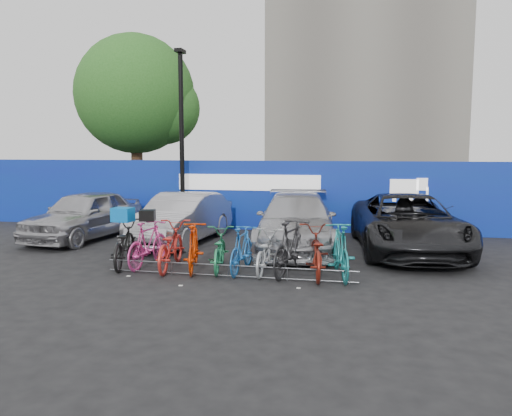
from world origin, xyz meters
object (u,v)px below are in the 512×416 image
(bike_8, at_px, (316,252))
(bike_5, at_px, (242,249))
(bike_3, at_px, (194,247))
(bike_6, at_px, (265,252))
(tree, at_px, (141,97))
(bike_9, at_px, (341,251))
(bike_7, at_px, (291,247))
(bike_2, at_px, (170,246))
(car_0, at_px, (84,215))
(car_2, at_px, (296,222))
(car_3, at_px, (407,223))
(bike_1, at_px, (148,244))
(bike_rack, at_px, (228,271))
(bike_4, at_px, (219,250))
(car_1, at_px, (182,218))
(bike_0, at_px, (124,244))
(lamppost, at_px, (182,135))

(bike_8, bearing_deg, bike_5, -6.24)
(bike_3, height_order, bike_6, bike_3)
(tree, relative_size, bike_9, 3.93)
(bike_7, height_order, bike_9, bike_7)
(bike_2, relative_size, bike_3, 1.12)
(car_0, xyz_separation_m, car_2, (6.65, -0.17, 0.00))
(car_3, xyz_separation_m, bike_6, (-3.37, -3.04, -0.31))
(bike_1, bearing_deg, bike_7, -175.32)
(bike_rack, height_order, car_2, car_2)
(bike_9, bearing_deg, bike_1, -12.81)
(car_0, xyz_separation_m, bike_1, (3.46, -3.06, -0.21))
(tree, bearing_deg, bike_4, -57.45)
(car_0, distance_m, bike_3, 5.68)
(car_1, xyz_separation_m, car_3, (6.49, -0.07, 0.04))
(bike_0, bearing_deg, bike_7, 165.38)
(lamppost, bearing_deg, tree, 127.51)
(bike_9, bearing_deg, car_3, -128.80)
(bike_9, bearing_deg, car_1, -45.12)
(tree, height_order, bike_9, tree)
(bike_2, xyz_separation_m, bike_7, (2.83, 0.03, 0.07))
(car_2, bearing_deg, bike_6, -102.58)
(car_0, distance_m, car_3, 9.66)
(car_2, height_order, bike_7, car_2)
(bike_2, height_order, bike_4, bike_2)
(bike_9, bearing_deg, bike_0, -12.15)
(car_1, relative_size, car_2, 0.85)
(bike_6, distance_m, bike_8, 1.15)
(tree, distance_m, bike_5, 13.09)
(tree, xyz_separation_m, bike_rack, (6.77, -10.66, -4.91))
(tree, bearing_deg, bike_8, -49.44)
(lamppost, bearing_deg, car_0, -136.19)
(tree, relative_size, car_0, 1.74)
(car_1, height_order, bike_7, car_1)
(car_3, height_order, bike_3, car_3)
(bike_4, bearing_deg, bike_1, -9.20)
(bike_rack, distance_m, car_0, 6.74)
(bike_4, distance_m, bike_7, 1.70)
(car_0, xyz_separation_m, bike_8, (7.45, -3.13, -0.22))
(tree, distance_m, car_3, 13.59)
(bike_9, bearing_deg, bike_4, -14.51)
(car_0, distance_m, bike_7, 7.56)
(bike_rack, distance_m, bike_3, 1.12)
(bike_2, bearing_deg, tree, -69.58)
(bike_rack, relative_size, car_1, 1.24)
(tree, xyz_separation_m, bike_2, (5.23, -10.11, -4.52))
(car_2, xyz_separation_m, bike_8, (0.80, -2.96, -0.22))
(bike_rack, xyz_separation_m, bike_2, (-1.54, 0.55, 0.38))
(car_0, relative_size, bike_6, 2.50)
(car_1, relative_size, bike_5, 2.55)
(bike_1, distance_m, bike_7, 3.42)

